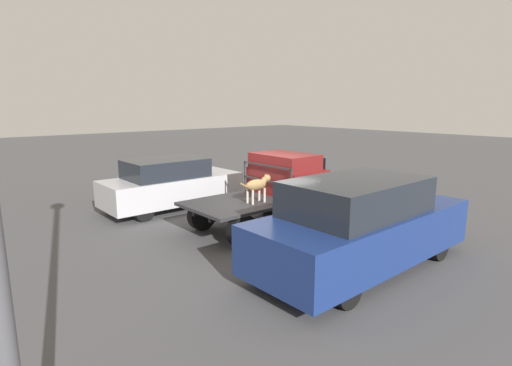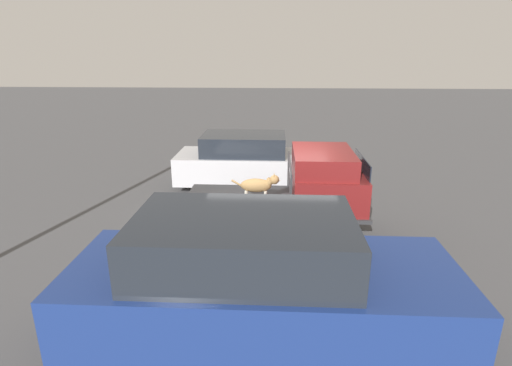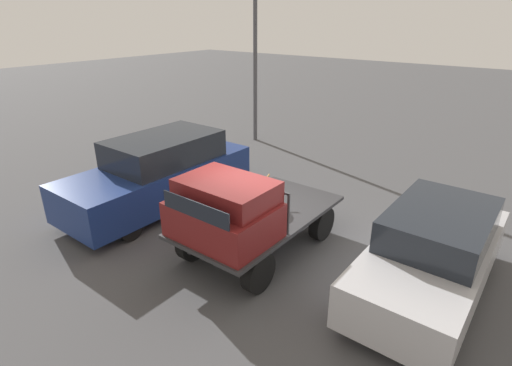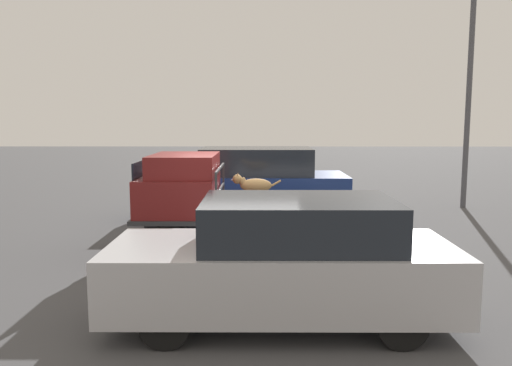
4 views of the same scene
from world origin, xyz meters
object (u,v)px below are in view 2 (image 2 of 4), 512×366
at_px(dog, 259,185).
at_px(parked_pickup_far, 258,283).
at_px(parked_sedan, 249,161).
at_px(flatbed_truck, 272,210).

height_order(dog, parked_pickup_far, parked_pickup_far).
relative_size(dog, parked_pickup_far, 0.20).
relative_size(dog, parked_sedan, 0.23).
bearing_deg(parked_pickup_far, flatbed_truck, 92.52).
bearing_deg(parked_sedan, parked_pickup_far, -84.63).
bearing_deg(dog, parked_sedan, 77.49).
relative_size(flatbed_truck, parked_pickup_far, 0.74).
xyz_separation_m(parked_sedan, parked_pickup_far, (0.60, -6.89, 0.12)).
xyz_separation_m(flatbed_truck, parked_pickup_far, (-0.14, -3.47, 0.32)).
relative_size(flatbed_truck, parked_sedan, 0.88).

